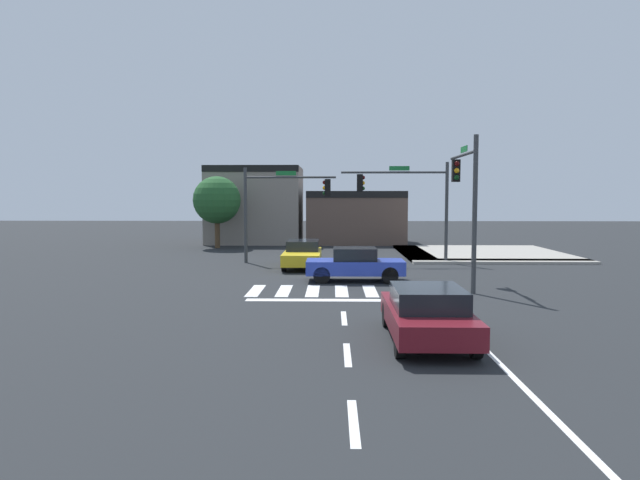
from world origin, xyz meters
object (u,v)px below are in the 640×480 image
at_px(car_maroon, 427,313).
at_px(car_blue, 355,264).
at_px(traffic_signal_southeast, 466,188).
at_px(traffic_signal_northwest, 283,198).
at_px(traffic_signal_northeast, 407,194).
at_px(roadside_tree, 217,200).
at_px(car_yellow, 303,254).

height_order(car_maroon, car_blue, car_blue).
bearing_deg(car_blue, traffic_signal_southeast, 159.46).
distance_m(traffic_signal_northwest, traffic_signal_southeast, 11.68).
height_order(traffic_signal_northeast, roadside_tree, traffic_signal_northeast).
relative_size(traffic_signal_northwest, car_blue, 1.25).
relative_size(traffic_signal_northeast, car_blue, 1.40).
xyz_separation_m(traffic_signal_northeast, car_yellow, (-5.59, -2.11, -3.09)).
bearing_deg(traffic_signal_northwest, car_blue, -61.72).
height_order(traffic_signal_northeast, car_maroon, traffic_signal_northeast).
bearing_deg(car_yellow, roadside_tree, -148.93).
bearing_deg(car_blue, car_yellow, -62.84).
bearing_deg(traffic_signal_northeast, car_yellow, 20.66).
bearing_deg(traffic_signal_northwest, traffic_signal_southeast, -46.66).
height_order(traffic_signal_northwest, car_blue, traffic_signal_northwest).
bearing_deg(traffic_signal_southeast, roadside_tree, 37.55).
relative_size(traffic_signal_southeast, car_yellow, 1.23).
distance_m(traffic_signal_southeast, traffic_signal_northeast, 8.70).
xyz_separation_m(traffic_signal_southeast, car_maroon, (-2.90, -8.74, -3.25)).
bearing_deg(car_maroon, traffic_signal_northeast, -5.49).
height_order(traffic_signal_southeast, roadside_tree, traffic_signal_southeast).
bearing_deg(car_maroon, car_blue, 7.75).
relative_size(traffic_signal_northeast, roadside_tree, 1.15).
height_order(car_yellow, roadside_tree, roadside_tree).
bearing_deg(traffic_signal_northeast, car_maroon, 84.51).
xyz_separation_m(traffic_signal_southeast, car_yellow, (-6.82, 6.50, -3.28)).
bearing_deg(traffic_signal_northeast, car_blue, 66.25).
bearing_deg(traffic_signal_northwest, roadside_tree, 121.10).
xyz_separation_m(traffic_signal_northeast, car_maroon, (-1.67, -17.35, -3.07)).
bearing_deg(car_blue, traffic_signal_northeast, -113.75).
bearing_deg(car_maroon, roadside_tree, 21.88).
xyz_separation_m(traffic_signal_southeast, traffic_signal_northeast, (-1.24, 8.61, -0.19)).
bearing_deg(car_maroon, traffic_signal_southeast, -18.38).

